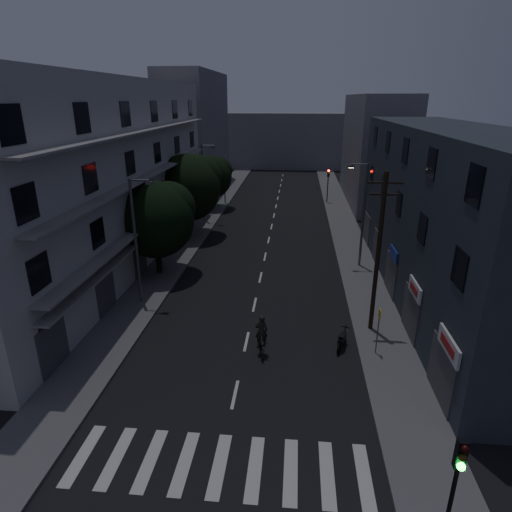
% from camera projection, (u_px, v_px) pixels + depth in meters
% --- Properties ---
extents(ground, '(160.00, 160.00, 0.00)m').
position_uv_depth(ground, '(269.00, 238.00, 40.81)').
color(ground, black).
rests_on(ground, ground).
extents(sidewalk_left, '(3.00, 90.00, 0.15)m').
position_uv_depth(sidewalk_left, '(192.00, 235.00, 41.46)').
color(sidewalk_left, '#565659').
rests_on(sidewalk_left, ground).
extents(sidewalk_right, '(3.00, 90.00, 0.15)m').
position_uv_depth(sidewalk_right, '(349.00, 240.00, 40.12)').
color(sidewalk_right, '#565659').
rests_on(sidewalk_right, ground).
extents(crosswalk, '(10.90, 3.00, 0.01)m').
position_uv_depth(crosswalk, '(219.00, 465.00, 15.61)').
color(crosswalk, beige).
rests_on(crosswalk, ground).
extents(lane_markings, '(0.15, 60.50, 0.01)m').
position_uv_depth(lane_markings, '(273.00, 221.00, 46.65)').
color(lane_markings, beige).
rests_on(lane_markings, ground).
extents(building_left, '(7.00, 36.00, 14.00)m').
position_uv_depth(building_left, '(109.00, 175.00, 32.92)').
color(building_left, '#B8B8B2').
rests_on(building_left, ground).
extents(building_right, '(6.19, 28.00, 11.00)m').
position_uv_depth(building_right, '(444.00, 215.00, 27.56)').
color(building_right, '#2A3039').
rests_on(building_right, ground).
extents(building_far_left, '(6.00, 20.00, 16.00)m').
position_uv_depth(building_far_left, '(196.00, 132.00, 60.57)').
color(building_far_left, slate).
rests_on(building_far_left, ground).
extents(building_far_right, '(6.00, 20.00, 13.00)m').
position_uv_depth(building_far_right, '(374.00, 150.00, 53.34)').
color(building_far_right, slate).
rests_on(building_far_right, ground).
extents(building_far_end, '(24.00, 8.00, 10.00)m').
position_uv_depth(building_far_end, '(285.00, 140.00, 81.07)').
color(building_far_end, slate).
rests_on(building_far_end, ground).
extents(tree_near, '(5.64, 5.64, 6.95)m').
position_uv_depth(tree_near, '(156.00, 217.00, 31.06)').
color(tree_near, black).
rests_on(tree_near, sidewalk_left).
extents(tree_mid, '(6.24, 6.24, 7.68)m').
position_uv_depth(tree_mid, '(188.00, 185.00, 39.90)').
color(tree_mid, black).
rests_on(tree_mid, sidewalk_left).
extents(tree_far, '(4.95, 4.95, 6.12)m').
position_uv_depth(tree_far, '(211.00, 176.00, 50.44)').
color(tree_far, black).
rests_on(tree_far, sidewalk_left).
extents(traffic_signal_near, '(0.28, 0.37, 4.10)m').
position_uv_depth(traffic_signal_near, '(457.00, 475.00, 11.46)').
color(traffic_signal_near, black).
rests_on(traffic_signal_near, sidewalk_right).
extents(traffic_signal_far_right, '(0.28, 0.37, 4.10)m').
position_uv_depth(traffic_signal_far_right, '(328.00, 179.00, 53.38)').
color(traffic_signal_far_right, black).
rests_on(traffic_signal_far_right, sidewalk_right).
extents(traffic_signal_far_left, '(0.28, 0.37, 4.10)m').
position_uv_depth(traffic_signal_far_left, '(225.00, 179.00, 53.03)').
color(traffic_signal_far_left, black).
rests_on(traffic_signal_far_left, sidewalk_left).
extents(street_lamp_left_near, '(1.51, 0.25, 8.00)m').
position_uv_depth(street_lamp_left_near, '(137.00, 236.00, 26.45)').
color(street_lamp_left_near, '#5A5C62').
rests_on(street_lamp_left_near, sidewalk_left).
extents(street_lamp_right, '(1.51, 0.25, 8.00)m').
position_uv_depth(street_lamp_right, '(362.00, 210.00, 32.37)').
color(street_lamp_right, '#575A5E').
rests_on(street_lamp_right, sidewalk_right).
extents(street_lamp_left_far, '(1.51, 0.25, 8.00)m').
position_uv_depth(street_lamp_left_far, '(204.00, 179.00, 44.79)').
color(street_lamp_left_far, slate).
rests_on(street_lamp_left_far, sidewalk_left).
extents(utility_pole, '(1.80, 0.24, 9.00)m').
position_uv_depth(utility_pole, '(378.00, 251.00, 23.00)').
color(utility_pole, black).
rests_on(utility_pole, sidewalk_right).
extents(bus_stop_sign, '(0.06, 0.35, 2.52)m').
position_uv_depth(bus_stop_sign, '(379.00, 323.00, 21.64)').
color(bus_stop_sign, '#595B60').
rests_on(bus_stop_sign, sidewalk_right).
extents(motorcycle, '(0.80, 1.70, 1.14)m').
position_uv_depth(motorcycle, '(342.00, 341.00, 22.76)').
color(motorcycle, black).
rests_on(motorcycle, ground).
extents(cyclist, '(0.94, 1.87, 2.26)m').
position_uv_depth(cyclist, '(261.00, 341.00, 22.15)').
color(cyclist, black).
rests_on(cyclist, ground).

